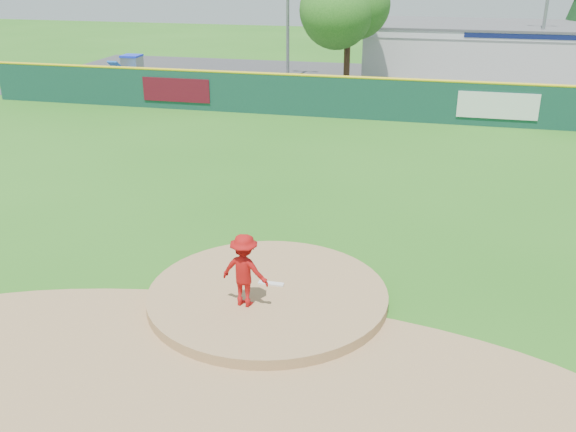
% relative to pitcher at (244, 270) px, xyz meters
% --- Properties ---
extents(ground, '(120.00, 120.00, 0.00)m').
position_rel_pitcher_xyz_m(ground, '(0.32, 0.71, -1.08)').
color(ground, '#286B19').
rests_on(ground, ground).
extents(pitchers_mound, '(5.50, 5.50, 0.50)m').
position_rel_pitcher_xyz_m(pitchers_mound, '(0.32, 0.71, -1.08)').
color(pitchers_mound, '#9E774C').
rests_on(pitchers_mound, ground).
extents(pitching_rubber, '(0.60, 0.15, 0.04)m').
position_rel_pitcher_xyz_m(pitching_rubber, '(0.32, 1.01, -0.81)').
color(pitching_rubber, white).
rests_on(pitching_rubber, pitchers_mound).
extents(infield_dirt_arc, '(15.40, 15.40, 0.01)m').
position_rel_pitcher_xyz_m(infield_dirt_arc, '(0.32, -2.29, -1.07)').
color(infield_dirt_arc, '#9E774C').
rests_on(infield_dirt_arc, ground).
extents(parking_lot, '(44.00, 16.00, 0.02)m').
position_rel_pitcher_xyz_m(parking_lot, '(0.32, 27.71, -1.07)').
color(parking_lot, '#38383A').
rests_on(parking_lot, ground).
extents(pitcher, '(1.15, 0.77, 1.66)m').
position_rel_pitcher_xyz_m(pitcher, '(0.00, 0.00, 0.00)').
color(pitcher, '#A50E0E').
rests_on(pitcher, pitchers_mound).
extents(van, '(4.88, 2.39, 1.33)m').
position_rel_pitcher_xyz_m(van, '(-3.83, 22.32, -0.39)').
color(van, white).
rests_on(van, parking_lot).
extents(pool_building_grp, '(15.20, 8.20, 3.31)m').
position_rel_pitcher_xyz_m(pool_building_grp, '(6.32, 32.70, 0.59)').
color(pool_building_grp, silver).
rests_on(pool_building_grp, ground).
extents(fence_banners, '(19.33, 0.04, 1.20)m').
position_rel_pitcher_xyz_m(fence_banners, '(-1.50, 18.63, -0.08)').
color(fence_banners, '#5D0D1B').
rests_on(fence_banners, ground).
extents(playground_slide, '(1.10, 3.10, 1.71)m').
position_rel_pitcher_xyz_m(playground_slide, '(-14.89, 24.85, -0.21)').
color(playground_slide, '#1B36EC').
rests_on(playground_slide, ground).
extents(outfield_fence, '(40.00, 0.14, 2.07)m').
position_rel_pitcher_xyz_m(outfield_fence, '(0.32, 18.71, 0.01)').
color(outfield_fence, '#133F34').
rests_on(outfield_fence, ground).
extents(deciduous_tree, '(5.60, 5.60, 7.36)m').
position_rel_pitcher_xyz_m(deciduous_tree, '(-1.68, 25.71, 3.48)').
color(deciduous_tree, '#382314').
rests_on(deciduous_tree, ground).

